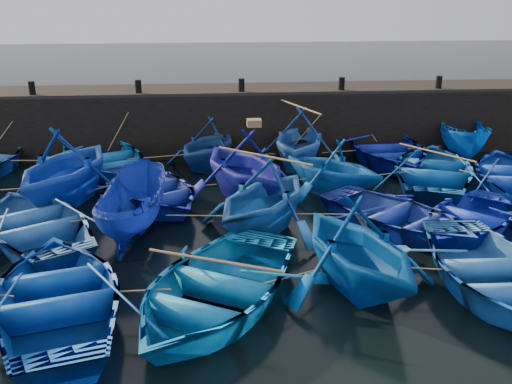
{
  "coord_description": "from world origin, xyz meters",
  "views": [
    {
      "loc": [
        -1.43,
        -12.81,
        6.5
      ],
      "look_at": [
        0.0,
        3.2,
        0.7
      ],
      "focal_mm": 40.0,
      "sensor_mm": 36.0,
      "label": 1
    }
  ],
  "objects": [
    {
      "name": "ground",
      "position": [
        0.0,
        0.0,
        0.0
      ],
      "size": [
        120.0,
        120.0,
        0.0
      ],
      "primitive_type": "plane",
      "color": "black",
      "rests_on": "ground"
    },
    {
      "name": "quay_wall",
      "position": [
        0.0,
        10.5,
        1.25
      ],
      "size": [
        26.0,
        2.5,
        2.5
      ],
      "primitive_type": "cube",
      "color": "black",
      "rests_on": "ground"
    },
    {
      "name": "quay_top",
      "position": [
        0.0,
        10.5,
        2.56
      ],
      "size": [
        26.0,
        2.5,
        0.12
      ],
      "primitive_type": "cube",
      "color": "black",
      "rests_on": "quay_wall"
    },
    {
      "name": "bollard_0",
      "position": [
        -8.0,
        9.6,
        2.87
      ],
      "size": [
        0.24,
        0.24,
        0.5
      ],
      "primitive_type": "cylinder",
      "color": "black",
      "rests_on": "quay_top"
    },
    {
      "name": "bollard_1",
      "position": [
        -4.0,
        9.6,
        2.87
      ],
      "size": [
        0.24,
        0.24,
        0.5
      ],
      "primitive_type": "cylinder",
      "color": "black",
      "rests_on": "quay_top"
    },
    {
      "name": "bollard_2",
      "position": [
        0.0,
        9.6,
        2.87
      ],
      "size": [
        0.24,
        0.24,
        0.5
      ],
      "primitive_type": "cylinder",
      "color": "black",
      "rests_on": "quay_top"
    },
    {
      "name": "bollard_3",
      "position": [
        4.0,
        9.6,
        2.87
      ],
      "size": [
        0.24,
        0.24,
        0.5
      ],
      "primitive_type": "cylinder",
      "color": "black",
      "rests_on": "quay_top"
    },
    {
      "name": "bollard_4",
      "position": [
        8.0,
        9.6,
        2.87
      ],
      "size": [
        0.24,
        0.24,
        0.5
      ],
      "primitive_type": "cylinder",
      "color": "black",
      "rests_on": "quay_top"
    },
    {
      "name": "boat_1",
      "position": [
        -5.24,
        7.58,
        0.6
      ],
      "size": [
        6.17,
        6.97,
        1.2
      ],
      "primitive_type": "imported",
      "rotation": [
        0.0,
        0.0,
        0.44
      ],
      "color": "#0D56AF",
      "rests_on": "ground"
    },
    {
      "name": "boat_2",
      "position": [
        -1.39,
        7.97,
        0.97
      ],
      "size": [
        4.55,
        4.75,
        1.94
      ],
      "primitive_type": "imported",
      "rotation": [
        0.0,
        0.0,
        -0.49
      ],
      "color": "navy",
      "rests_on": "ground"
    },
    {
      "name": "boat_3",
      "position": [
        2.05,
        7.78,
        1.15
      ],
      "size": [
        4.73,
        5.16,
        2.3
      ],
      "primitive_type": "imported",
      "rotation": [
        0.0,
        0.0,
        -0.25
      ],
      "color": "#2256AE",
      "rests_on": "ground"
    },
    {
      "name": "boat_4",
      "position": [
        5.49,
        8.02,
        0.59
      ],
      "size": [
        4.35,
        5.91,
        1.19
      ],
      "primitive_type": "imported",
      "rotation": [
        0.0,
        0.0,
        0.04
      ],
      "color": "navy",
      "rests_on": "ground"
    },
    {
      "name": "boat_5",
      "position": [
        8.72,
        8.32,
        0.85
      ],
      "size": [
        2.65,
        4.66,
        1.7
      ],
      "primitive_type": "imported",
      "rotation": [
        0.0,
        0.0,
        -0.24
      ],
      "color": "#054BAE",
      "rests_on": "ground"
    },
    {
      "name": "boat_7",
      "position": [
        -5.84,
        4.64,
        1.26
      ],
      "size": [
        5.37,
        5.8,
        2.53
      ],
      "primitive_type": "imported",
      "rotation": [
        0.0,
        0.0,
        2.84
      ],
      "color": "#0E37A1",
      "rests_on": "ground"
    },
    {
      "name": "boat_8",
      "position": [
        -3.26,
        4.24,
        0.52
      ],
      "size": [
        5.62,
        6.1,
        1.03
      ],
      "primitive_type": "imported",
      "rotation": [
        0.0,
        0.0,
        0.54
      ],
      "color": "navy",
      "rests_on": "ground"
    },
    {
      "name": "boat_9",
      "position": [
        -0.25,
        4.45,
        1.21
      ],
      "size": [
        5.46,
        5.79,
        2.42
      ],
      "primitive_type": "imported",
      "rotation": [
        0.0,
        0.0,
        3.55
      ],
      "color": "navy",
      "rests_on": "ground"
    },
    {
      "name": "boat_10",
      "position": [
        2.67,
        4.74,
        0.96
      ],
      "size": [
        4.81,
        4.8,
        1.92
      ],
      "primitive_type": "imported",
      "rotation": [
        0.0,
        0.0,
        3.93
      ],
      "color": "#094E9D",
      "rests_on": "ground"
    },
    {
      "name": "boat_11",
      "position": [
        6.33,
        5.22,
        0.59
      ],
      "size": [
        5.8,
        6.72,
        1.17
      ],
      "primitive_type": "imported",
      "rotation": [
        0.0,
        0.0,
        2.78
      ],
      "color": "navy",
      "rests_on": "ground"
    },
    {
      "name": "boat_14",
      "position": [
        -6.05,
        1.71,
        0.55
      ],
      "size": [
        5.92,
        6.44,
        1.09
      ],
      "primitive_type": "imported",
      "rotation": [
        0.0,
        0.0,
        3.68
      ],
      "color": "#2458A0",
      "rests_on": "ground"
    },
    {
      "name": "boat_15",
      "position": [
        -3.52,
        1.95,
        0.82
      ],
      "size": [
        2.08,
        4.38,
        1.63
      ],
      "primitive_type": "imported",
      "rotation": [
        0.0,
        0.0,
        3.02
      ],
      "color": "navy",
      "rests_on": "ground"
    },
    {
      "name": "boat_16",
      "position": [
        0.08,
        1.74,
        1.11
      ],
      "size": [
        5.4,
        5.54,
        2.22
      ],
      "primitive_type": "imported",
      "rotation": [
        0.0,
        0.0,
        -0.61
      ],
      "color": "#17549A",
      "rests_on": "ground"
    },
    {
      "name": "boat_17",
      "position": [
        3.81,
        1.52,
        0.49
      ],
      "size": [
        5.57,
        5.86,
        0.99
      ],
      "primitive_type": "imported",
      "rotation": [
        0.0,
        0.0,
        0.63
      ],
      "color": "navy",
      "rests_on": "ground"
    },
    {
      "name": "boat_18",
      "position": [
        5.79,
        1.28,
        0.46
      ],
      "size": [
        5.37,
        5.35,
        0.92
      ],
      "primitive_type": "imported",
      "rotation": [
        0.0,
        0.0,
        -0.8
      ],
      "color": "#0F28CB",
      "rests_on": "ground"
    },
    {
      "name": "boat_21",
      "position": [
        -4.55,
        -2.2,
        0.56
      ],
      "size": [
        5.1,
        6.21,
        1.12
      ],
      "primitive_type": "imported",
      "rotation": [
        0.0,
        0.0,
        3.39
      ],
      "color": "#093D9C",
      "rests_on": "ground"
    },
    {
      "name": "boat_22",
      "position": [
        -1.36,
        -2.19,
        0.57
      ],
      "size": [
        6.15,
        6.76,
        1.15
      ],
      "primitive_type": "imported",
      "rotation": [
        0.0,
        0.0,
        -0.51
      ],
      "color": "#0C69B7",
      "rests_on": "ground"
    },
    {
      "name": "boat_23",
      "position": [
        1.83,
        -1.62,
        1.1
      ],
      "size": [
        4.69,
        5.06,
        2.19
      ],
      "primitive_type": "imported",
      "rotation": [
        0.0,
        0.0,
        0.31
      ],
      "color": "#00428D",
      "rests_on": "ground"
    },
    {
      "name": "boat_24",
      "position": [
        4.81,
        -1.89,
        0.53
      ],
      "size": [
        3.88,
        5.28,
        1.07
      ],
      "primitive_type": "imported",
      "rotation": [
        0.0,
        0.0,
        -0.04
      ],
      "color": "blue",
      "rests_on": "ground"
    },
    {
      "name": "wooden_crate",
      "position": [
        0.05,
        4.45,
        2.53
      ],
      "size": [
        0.44,
        0.37,
        0.22
      ],
      "primitive_type": "cube",
      "color": "brown",
      "rests_on": "boat_9"
    },
    {
      "name": "mooring_ropes",
      "position": [
        -0.01,
        5.16,
        0.88
      ],
      "size": [
        18.45,
        11.75,
        2.1
      ],
      "color": "tan",
      "rests_on": "ground"
    },
    {
      "name": "loose_oars",
      "position": [
        1.77,
        3.14,
        1.74
      ],
      "size": [
        9.94,
        12.05,
        1.21
      ],
      "color": "#99724C",
      "rests_on": "ground"
    }
  ]
}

